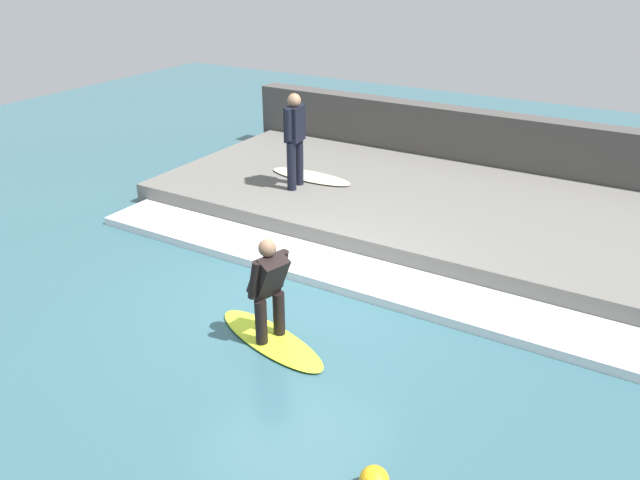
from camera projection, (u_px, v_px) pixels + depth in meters
ground_plane at (294, 305)px, 8.48m from camera, size 28.00×28.00×0.00m
concrete_ledge at (407, 202)px, 11.33m from camera, size 4.40×9.06×0.38m
back_wall at (456, 142)px, 13.00m from camera, size 0.50×9.52×1.41m
wave_foam_crest at (333, 269)px, 9.28m from camera, size 1.02×8.61×0.13m
surfboard_riding at (271, 339)px, 7.69m from camera, size 1.00×1.88×0.06m
surfer_riding at (269, 285)px, 7.36m from camera, size 0.50×0.51×1.33m
surfer_waiting_near at (295, 136)px, 11.09m from camera, size 0.58×0.28×1.72m
surfboard_waiting_near at (311, 176)px, 11.94m from camera, size 0.62×1.76×0.06m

